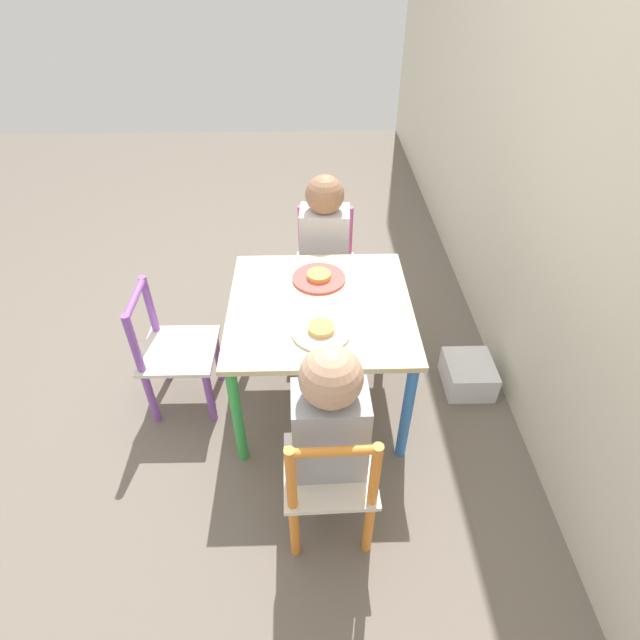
# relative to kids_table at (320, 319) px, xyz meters

# --- Properties ---
(ground_plane) EXTENTS (6.00, 6.00, 0.00)m
(ground_plane) POSITION_rel_kids_table_xyz_m (0.00, 0.00, -0.40)
(ground_plane) COLOR #6B6056
(kids_table) EXTENTS (0.62, 0.62, 0.46)m
(kids_table) POSITION_rel_kids_table_xyz_m (0.00, 0.00, 0.00)
(kids_table) COLOR beige
(kids_table) RESTS_ON ground_plane
(chair_orange) EXTENTS (0.27, 0.27, 0.50)m
(chair_orange) POSITION_rel_kids_table_xyz_m (0.53, 0.01, -0.15)
(chair_orange) COLOR silver
(chair_orange) RESTS_ON ground_plane
(chair_pink) EXTENTS (0.28, 0.28, 0.50)m
(chair_pink) POSITION_rel_kids_table_xyz_m (-0.53, 0.03, -0.15)
(chair_pink) COLOR silver
(chair_pink) RESTS_ON ground_plane
(chair_purple) EXTENTS (0.26, 0.26, 0.50)m
(chair_purple) POSITION_rel_kids_table_xyz_m (-0.00, -0.53, -0.15)
(chair_purple) COLOR silver
(chair_purple) RESTS_ON ground_plane
(child_right) EXTENTS (0.22, 0.20, 0.70)m
(child_right) POSITION_rel_kids_table_xyz_m (0.47, 0.01, 0.02)
(child_right) COLOR #38383D
(child_right) RESTS_ON ground_plane
(child_left) EXTENTS (0.22, 0.21, 0.70)m
(child_left) POSITION_rel_kids_table_xyz_m (-0.47, 0.03, 0.02)
(child_left) COLOR #38383D
(child_left) RESTS_ON ground_plane
(plate_right) EXTENTS (0.19, 0.19, 0.03)m
(plate_right) POSITION_rel_kids_table_xyz_m (0.15, 0.00, 0.07)
(plate_right) COLOR white
(plate_right) RESTS_ON kids_table
(plate_left) EXTENTS (0.19, 0.19, 0.03)m
(plate_left) POSITION_rel_kids_table_xyz_m (-0.15, 0.00, 0.07)
(plate_left) COLOR #E54C47
(plate_left) RESTS_ON kids_table
(storage_bin) EXTENTS (0.20, 0.19, 0.12)m
(storage_bin) POSITION_rel_kids_table_xyz_m (-0.04, 0.59, -0.34)
(storage_bin) COLOR silver
(storage_bin) RESTS_ON ground_plane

